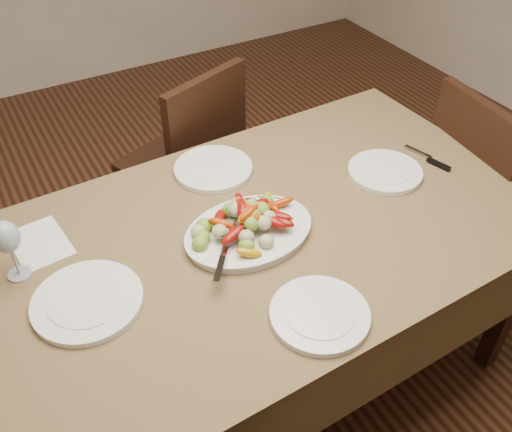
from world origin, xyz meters
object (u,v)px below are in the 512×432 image
object	(u,v)px
plate_right	(385,172)
wine_glass	(10,248)
chair_right	(493,197)
chair_far	(179,163)
plate_left	(87,302)
plate_near	(320,315)
serving_platter	(249,233)
dining_table	(256,312)
plate_far	(213,169)

from	to	relation	value
plate_right	wine_glass	distance (m)	1.21
chair_right	chair_far	bearing A→B (deg)	55.95
plate_left	plate_right	xyz separation A→B (m)	(1.07, 0.07, 0.00)
chair_far	plate_near	size ratio (longest dim) A/B	3.61
serving_platter	plate_near	xyz separation A→B (m)	(0.01, -0.37, -0.00)
serving_platter	chair_far	bearing A→B (deg)	82.22
chair_right	plate_near	world-z (taller)	chair_right
dining_table	plate_far	xyz separation A→B (m)	(0.03, 0.35, 0.39)
chair_far	wine_glass	xyz separation A→B (m)	(-0.75, -0.67, 0.39)
plate_near	chair_right	bearing A→B (deg)	17.39
plate_left	wine_glass	distance (m)	0.26
plate_right	plate_far	world-z (taller)	same
chair_right	plate_right	xyz separation A→B (m)	(-0.57, 0.06, 0.29)
chair_far	plate_right	bearing A→B (deg)	98.91
chair_far	plate_far	size ratio (longest dim) A/B	3.48
chair_far	plate_far	bearing A→B (deg)	62.68
plate_far	plate_near	world-z (taller)	same
serving_platter	plate_near	size ratio (longest dim) A/B	1.49
plate_near	dining_table	bearing A→B (deg)	86.68
plate_left	wine_glass	xyz separation A→B (m)	(-0.13, 0.20, 0.09)
dining_table	plate_near	world-z (taller)	plate_near
dining_table	serving_platter	bearing A→B (deg)	-164.99
dining_table	serving_platter	xyz separation A→B (m)	(-0.03, -0.01, 0.39)
chair_far	wine_glass	world-z (taller)	wine_glass
plate_near	wine_glass	xyz separation A→B (m)	(-0.65, 0.54, 0.09)
plate_left	wine_glass	world-z (taller)	wine_glass
plate_far	dining_table	bearing A→B (deg)	-94.49
plate_near	plate_right	bearing A→B (deg)	36.53
plate_right	wine_glass	bearing A→B (deg)	173.79
plate_left	plate_near	size ratio (longest dim) A/B	1.13
plate_far	chair_right	bearing A→B (deg)	-18.88
serving_platter	plate_near	bearing A→B (deg)	-88.74
chair_right	wine_glass	distance (m)	1.82
serving_platter	plate_far	xyz separation A→B (m)	(0.06, 0.36, -0.00)
plate_near	plate_left	bearing A→B (deg)	146.17
plate_left	serving_platter	bearing A→B (deg)	2.49
plate_left	plate_far	world-z (taller)	same
plate_left	plate_right	world-z (taller)	same
dining_table	plate_left	distance (m)	0.66
chair_right	plate_far	world-z (taller)	chair_right
wine_glass	chair_far	bearing A→B (deg)	41.45
plate_far	plate_right	bearing A→B (deg)	-31.36
serving_platter	plate_left	xyz separation A→B (m)	(-0.50, -0.02, -0.00)
chair_right	plate_far	bearing A→B (deg)	77.09
plate_right	plate_near	xyz separation A→B (m)	(-0.56, -0.41, 0.00)
plate_far	wine_glass	size ratio (longest dim) A/B	1.33
chair_right	plate_right	distance (m)	0.64
dining_table	chair_far	xyz separation A→B (m)	(0.09, 0.84, 0.10)
dining_table	serving_platter	size ratio (longest dim) A/B	4.69
wine_glass	chair_right	bearing A→B (deg)	-6.12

